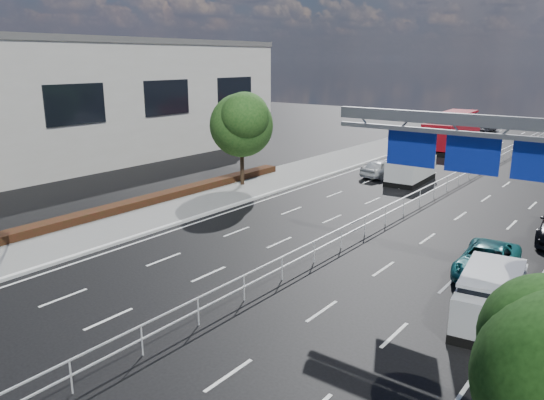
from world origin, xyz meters
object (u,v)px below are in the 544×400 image
Objects in this scene: white_minivan at (411,168)px; near_car_dark at (485,125)px; parked_car_teal at (487,261)px; near_car_silver at (382,168)px; red_bus at (452,130)px; overhead_gantry at (493,149)px; silver_minivan at (491,297)px.

white_minivan is 32.12m from near_car_dark.
near_car_dark is 1.05× the size of parked_car_teal.
red_bus is at bearing -81.03° from near_car_silver.
near_car_dark is at bearing 105.79° from overhead_gantry.
near_car_dark is at bearing 89.92° from red_bus.
white_minivan is at bearing 101.48° from near_car_dark.
overhead_gantry is at bearing 110.36° from near_car_dark.
silver_minivan is at bearing -77.67° from parked_car_teal.
near_car_dark is at bearing 98.34° from silver_minivan.
red_bus is at bearing 106.96° from parked_car_teal.
red_bus is 16.78m from near_car_silver.
overhead_gantry is at bearing 106.94° from silver_minivan.
overhead_gantry is 19.68m from white_minivan.
near_car_silver is (-2.49, 0.40, -0.38)m from white_minivan.
near_car_silver is 23.27m from silver_minivan.
near_car_silver is at bearing 167.87° from white_minivan.
near_car_dark is 48.29m from parked_car_teal.
silver_minivan reaches higher than near_car_silver.
overhead_gantry is at bearing -62.15° from white_minivan.
white_minivan is 0.42× the size of red_bus.
overhead_gantry is 0.85× the size of red_bus.
overhead_gantry is 36.11m from red_bus.
silver_minivan is at bearing 110.77° from near_car_dark.
overhead_gantry is 50.46m from near_car_dark.
red_bus is 14.82m from near_car_dark.
red_bus is (-12.72, 33.59, -3.75)m from overhead_gantry.
white_minivan is at bearing 120.78° from overhead_gantry.
parked_car_teal is (13.43, -46.39, -0.16)m from near_car_dark.
near_car_silver is at bearing 117.04° from silver_minivan.
parked_car_teal is (12.48, -31.64, -1.21)m from red_bus.
near_car_silver is at bearing 124.38° from parked_car_teal.
white_minivan is at bearing 118.82° from parked_car_teal.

